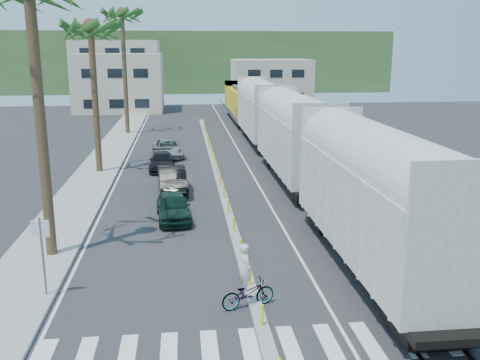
% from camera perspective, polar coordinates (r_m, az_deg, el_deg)
% --- Properties ---
extents(ground, '(140.00, 140.00, 0.00)m').
position_cam_1_polar(ground, '(18.42, 1.87, -14.12)').
color(ground, '#28282B').
rests_on(ground, ground).
extents(sidewalk, '(3.00, 90.00, 0.15)m').
position_cam_1_polar(sidewalk, '(42.44, -14.43, 1.75)').
color(sidewalk, gray).
rests_on(sidewalk, ground).
extents(rails, '(1.56, 100.00, 0.06)m').
position_cam_1_polar(rails, '(45.53, 3.18, 2.91)').
color(rails, black).
rests_on(rails, ground).
extents(median, '(0.45, 60.00, 0.85)m').
position_cam_1_polar(median, '(37.14, -2.43, 0.51)').
color(median, gray).
rests_on(median, ground).
extents(crosswalk, '(14.00, 2.20, 0.01)m').
position_cam_1_polar(crosswalk, '(16.70, 2.87, -17.29)').
color(crosswalk, silver).
rests_on(crosswalk, ground).
extents(lane_markings, '(9.42, 90.00, 0.01)m').
position_cam_1_polar(lane_markings, '(42.00, -5.82, 1.90)').
color(lane_markings, silver).
rests_on(lane_markings, ground).
extents(freight_train, '(3.00, 60.94, 5.85)m').
position_cam_1_polar(freight_train, '(40.98, 4.19, 5.75)').
color(freight_train, '#B1AEA2').
rests_on(freight_train, ground).
extents(palm_trees, '(3.50, 37.20, 13.75)m').
position_cam_1_polar(palm_trees, '(39.29, -15.27, 16.53)').
color(palm_trees, brown).
rests_on(palm_trees, ground).
extents(street_sign, '(0.60, 0.08, 3.00)m').
position_cam_1_polar(street_sign, '(19.92, -20.38, -6.61)').
color(street_sign, slate).
rests_on(street_sign, ground).
extents(buildings, '(38.00, 27.00, 10.00)m').
position_cam_1_polar(buildings, '(87.96, -9.02, 10.87)').
color(buildings, '#C1B399').
rests_on(buildings, ground).
extents(hillside, '(80.00, 20.00, 12.00)m').
position_cam_1_polar(hillside, '(116.16, -5.18, 12.46)').
color(hillside, '#385628').
rests_on(hillside, ground).
extents(car_lead, '(2.35, 4.41, 1.41)m').
position_cam_1_polar(car_lead, '(27.83, -7.13, -2.83)').
color(car_lead, black).
rests_on(car_lead, ground).
extents(car_second, '(2.43, 5.00, 1.56)m').
position_cam_1_polar(car_second, '(33.09, -7.24, -0.02)').
color(car_second, black).
rests_on(car_second, ground).
extents(car_third, '(1.80, 4.33, 1.25)m').
position_cam_1_polar(car_third, '(39.49, -8.36, 1.98)').
color(car_third, black).
rests_on(car_third, ground).
extents(car_rear, '(3.31, 5.45, 1.39)m').
position_cam_1_polar(car_rear, '(44.31, -7.71, 3.37)').
color(car_rear, '#A1A4A6').
rests_on(car_rear, ground).
extents(cyclist, '(1.79, 2.32, 2.31)m').
position_cam_1_polar(cyclist, '(18.56, 0.78, -11.39)').
color(cyclist, '#9EA0A5').
rests_on(cyclist, ground).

